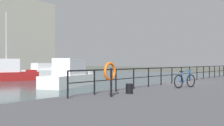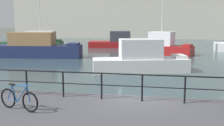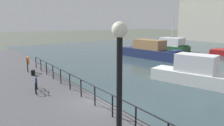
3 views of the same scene
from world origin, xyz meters
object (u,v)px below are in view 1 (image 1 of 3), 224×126
(moored_white_yacht, at_px, (47,71))
(mooring_bollard, at_px, (129,89))
(moored_blue_motorboat, at_px, (70,76))
(life_ring_stand, at_px, (110,72))
(moored_red_daysailer, at_px, (7,73))
(parked_bicycle, at_px, (185,81))

(moored_white_yacht, height_order, mooring_bollard, moored_white_yacht)
(moored_blue_motorboat, distance_m, life_ring_stand, 14.26)
(moored_red_daysailer, distance_m, life_ring_stand, 24.72)
(moored_white_yacht, relative_size, parked_bicycle, 4.46)
(moored_blue_motorboat, relative_size, mooring_bollard, 16.68)
(moored_red_daysailer, relative_size, moored_blue_motorboat, 1.08)
(moored_white_yacht, bearing_deg, moored_blue_motorboat, -119.71)
(moored_red_daysailer, xyz_separation_m, parked_bicycle, (-4.85, -23.16, 0.16))
(moored_white_yacht, distance_m, mooring_bollard, 32.85)
(moored_blue_motorboat, bearing_deg, mooring_bollard, -140.66)
(mooring_bollard, xyz_separation_m, life_ring_stand, (-1.48, -0.02, 0.75))
(moored_red_daysailer, bearing_deg, moored_blue_motorboat, -78.90)
(moored_red_daysailer, bearing_deg, moored_white_yacht, 42.86)
(parked_bicycle, height_order, life_ring_stand, life_ring_stand)
(parked_bicycle, height_order, mooring_bollard, parked_bicycle)
(moored_blue_motorboat, height_order, parked_bicycle, moored_blue_motorboat)
(moored_white_yacht, bearing_deg, life_ring_stand, -121.26)
(moored_red_daysailer, xyz_separation_m, moored_blue_motorboat, (-1.53, -11.35, 0.00))
(parked_bicycle, bearing_deg, moored_white_yacht, 78.89)
(moored_red_daysailer, height_order, parked_bicycle, moored_red_daysailer)
(moored_red_daysailer, xyz_separation_m, life_ring_stand, (-10.63, -22.31, 0.74))
(parked_bicycle, relative_size, life_ring_stand, 1.22)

